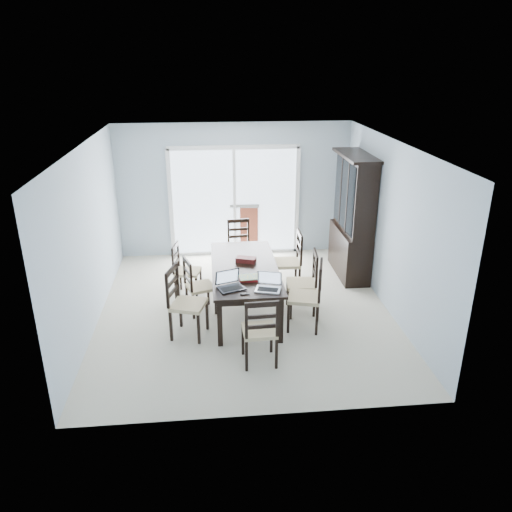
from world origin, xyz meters
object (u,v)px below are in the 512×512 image
object	(u,v)px
china_hutch	(353,218)
chair_end_far	(239,240)
chair_left_near	(181,295)
chair_right_mid	(308,276)
hot_tub	(215,216)
chair_end_near	(260,325)
laptop_dark	(231,285)
dining_table	(245,271)
chair_right_near	(312,289)
chair_right_far	(292,255)
game_box	(246,260)
chair_left_mid	(194,280)
chair_left_far	(182,264)
cell_phone	(245,294)
laptop_silver	(268,286)

from	to	relation	value
china_hutch	chair_end_far	size ratio (longest dim) A/B	1.99
china_hutch	chair_left_near	distance (m)	3.55
chair_right_mid	hot_tub	xyz separation A→B (m)	(-1.34, 3.51, -0.09)
china_hutch	chair_end_near	size ratio (longest dim) A/B	1.94
china_hutch	laptop_dark	bearing A→B (deg)	-138.22
dining_table	chair_right_near	distance (m)	1.12
dining_table	chair_right_far	size ratio (longest dim) A/B	1.86
chair_right_far	china_hutch	bearing A→B (deg)	-63.69
chair_right_near	chair_right_mid	size ratio (longest dim) A/B	1.05
china_hutch	game_box	xyz separation A→B (m)	(-1.99, -1.08, -0.28)
chair_left_mid	chair_left_far	world-z (taller)	chair_left_mid
chair_left_mid	cell_phone	xyz separation A→B (m)	(0.70, -0.95, 0.20)
cell_phone	game_box	xyz separation A→B (m)	(0.11, 1.13, 0.03)
cell_phone	dining_table	bearing A→B (deg)	85.23
chair_end_far	china_hutch	bearing A→B (deg)	164.65
chair_right_near	chair_right_mid	world-z (taller)	chair_right_near
laptop_silver	game_box	xyz separation A→B (m)	(-0.22, 1.04, -0.02)
hot_tub	laptop_dark	bearing A→B (deg)	-88.09
chair_right_mid	game_box	size ratio (longest dim) A/B	3.76
china_hutch	chair_right_near	distance (m)	2.23
chair_left_near	laptop_dark	world-z (taller)	chair_left_near
cell_phone	chair_left_mid	bearing A→B (deg)	125.75
chair_right_near	chair_right_far	world-z (taller)	chair_right_near
chair_left_mid	chair_right_mid	xyz separation A→B (m)	(1.73, -0.11, 0.05)
chair_left_near	chair_right_near	bearing A→B (deg)	107.39
chair_right_far	chair_end_far	distance (m)	1.24
chair_end_far	laptop_dark	xyz separation A→B (m)	(-0.27, -2.40, 0.22)
chair_right_near	chair_left_far	bearing A→B (deg)	70.44
laptop_dark	game_box	distance (m)	0.99
chair_left_far	hot_tub	xyz separation A→B (m)	(0.60, 2.74, -0.03)
chair_right_far	cell_phone	size ratio (longest dim) A/B	9.58
china_hutch	chair_right_near	bearing A→B (deg)	-120.41
dining_table	laptop_dark	bearing A→B (deg)	-107.31
dining_table	chair_left_mid	xyz separation A→B (m)	(-0.77, -0.00, -0.12)
laptop_silver	game_box	distance (m)	1.06
chair_right_far	dining_table	bearing A→B (deg)	130.56
chair_right_near	cell_phone	size ratio (longest dim) A/B	9.71
chair_right_far	hot_tub	size ratio (longest dim) A/B	0.54
laptop_dark	chair_left_mid	bearing A→B (deg)	104.69
game_box	chair_right_far	bearing A→B (deg)	32.79
chair_left_near	chair_right_far	world-z (taller)	chair_left_near
dining_table	chair_right_near	xyz separation A→B (m)	(0.92, -0.63, -0.04)
china_hutch	chair_left_near	bearing A→B (deg)	-147.46
chair_right_far	chair_left_near	bearing A→B (deg)	128.00
chair_right_near	chair_end_far	bearing A→B (deg)	36.13
chair_right_near	cell_phone	xyz separation A→B (m)	(-0.99, -0.32, 0.12)
chair_right_mid	chair_right_far	xyz separation A→B (m)	(-0.10, 0.82, 0.02)
chair_left_far	game_box	size ratio (longest dim) A/B	3.40
dining_table	chair_left_near	distance (m)	1.14
laptop_silver	hot_tub	distance (m)	4.31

